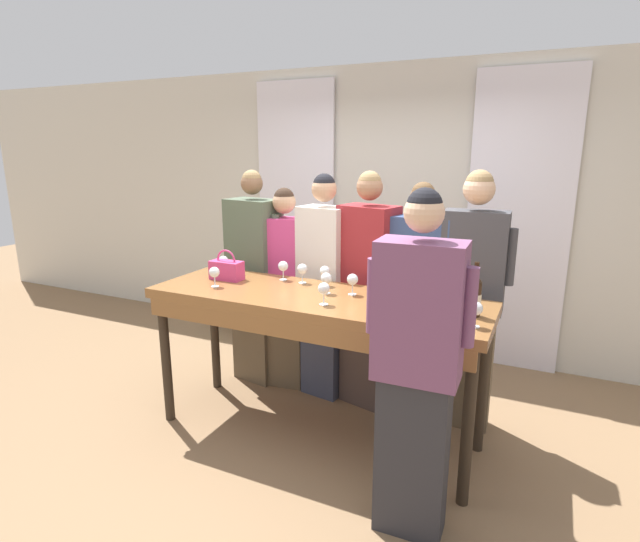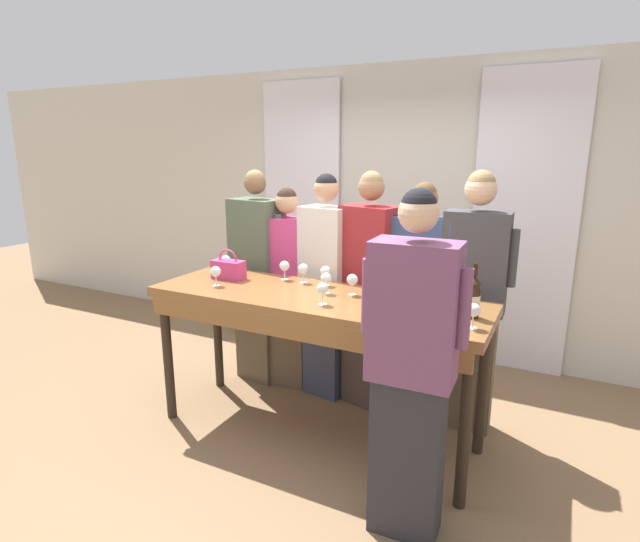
# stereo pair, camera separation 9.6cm
# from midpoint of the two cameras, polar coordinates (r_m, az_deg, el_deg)

# --- Properties ---
(ground_plane) EXTENTS (18.00, 18.00, 0.00)m
(ground_plane) POSITION_cam_midpoint_polar(r_m,az_deg,el_deg) (3.82, -1.26, -18.02)
(ground_plane) COLOR #846647
(wall_back) EXTENTS (12.00, 0.06, 2.80)m
(wall_back) POSITION_cam_midpoint_polar(r_m,az_deg,el_deg) (5.05, 8.39, 6.75)
(wall_back) COLOR beige
(wall_back) RESTS_ON ground_plane
(curtain_panel_left) EXTENTS (0.89, 0.03, 2.69)m
(curtain_panel_left) POSITION_cam_midpoint_polar(r_m,az_deg,el_deg) (5.43, -3.29, 6.78)
(curtain_panel_left) COLOR white
(curtain_panel_left) RESTS_ON ground_plane
(curtain_panel_right) EXTENTS (0.89, 0.03, 2.69)m
(curtain_panel_right) POSITION_cam_midpoint_polar(r_m,az_deg,el_deg) (4.79, 21.09, 4.91)
(curtain_panel_right) COLOR white
(curtain_panel_right) RESTS_ON ground_plane
(tasting_bar) EXTENTS (2.33, 0.74, 1.05)m
(tasting_bar) POSITION_cam_midpoint_polar(r_m,az_deg,el_deg) (3.40, -1.49, -4.58)
(tasting_bar) COLOR brown
(tasting_bar) RESTS_ON ground_plane
(wine_bottle) EXTENTS (0.08, 0.08, 0.33)m
(wine_bottle) POSITION_cam_midpoint_polar(r_m,az_deg,el_deg) (3.05, 16.40, -2.77)
(wine_bottle) COLOR black
(wine_bottle) RESTS_ON tasting_bar
(handbag) EXTENTS (0.25, 0.12, 0.23)m
(handbag) POSITION_cam_midpoint_polar(r_m,az_deg,el_deg) (3.83, -11.34, 0.17)
(handbag) COLOR #C63870
(handbag) RESTS_ON tasting_bar
(wine_glass_front_left) EXTENTS (0.08, 0.08, 0.15)m
(wine_glass_front_left) POSITION_cam_midpoint_polar(r_m,az_deg,el_deg) (3.38, -0.09, -0.92)
(wine_glass_front_left) COLOR white
(wine_glass_front_left) RESTS_ON tasting_bar
(wine_glass_front_mid) EXTENTS (0.08, 0.08, 0.15)m
(wine_glass_front_mid) POSITION_cam_midpoint_polar(r_m,az_deg,el_deg) (3.14, -0.44, -2.07)
(wine_glass_front_mid) COLOR white
(wine_glass_front_mid) RESTS_ON tasting_bar
(wine_glass_front_right) EXTENTS (0.08, 0.08, 0.15)m
(wine_glass_front_right) POSITION_cam_midpoint_polar(r_m,az_deg,el_deg) (3.31, 11.03, -1.51)
(wine_glass_front_right) COLOR white
(wine_glass_front_right) RESTS_ON tasting_bar
(wine_glass_center_left) EXTENTS (0.08, 0.08, 0.15)m
(wine_glass_center_left) POSITION_cam_midpoint_polar(r_m,az_deg,el_deg) (3.64, -12.72, -0.19)
(wine_glass_center_left) COLOR white
(wine_glass_center_left) RESTS_ON tasting_bar
(wine_glass_center_mid) EXTENTS (0.08, 0.08, 0.15)m
(wine_glass_center_mid) POSITION_cam_midpoint_polar(r_m,az_deg,el_deg) (3.36, 2.92, -1.02)
(wine_glass_center_mid) COLOR white
(wine_glass_center_mid) RESTS_ON tasting_bar
(wine_glass_center_right) EXTENTS (0.08, 0.08, 0.15)m
(wine_glass_center_right) POSITION_cam_midpoint_polar(r_m,az_deg,el_deg) (3.65, -2.79, 0.18)
(wine_glass_center_right) COLOR white
(wine_glass_center_right) RESTS_ON tasting_bar
(wine_glass_back_left) EXTENTS (0.08, 0.08, 0.15)m
(wine_glass_back_left) POSITION_cam_midpoint_polar(r_m,az_deg,el_deg) (3.74, -4.97, 0.51)
(wine_glass_back_left) COLOR white
(wine_glass_back_left) RESTS_ON tasting_bar
(wine_glass_back_mid) EXTENTS (0.08, 0.08, 0.15)m
(wine_glass_back_mid) POSITION_cam_midpoint_polar(r_m,az_deg,el_deg) (3.57, -0.20, -0.08)
(wine_glass_back_mid) COLOR white
(wine_glass_back_mid) RESTS_ON tasting_bar
(wine_glass_back_right) EXTENTS (0.08, 0.08, 0.15)m
(wine_glass_back_right) POSITION_cam_midpoint_polar(r_m,az_deg,el_deg) (3.12, 9.57, -2.37)
(wine_glass_back_right) COLOR white
(wine_glass_back_right) RESTS_ON tasting_bar
(wine_glass_near_host) EXTENTS (0.08, 0.08, 0.15)m
(wine_glass_near_host) POSITION_cam_midpoint_polar(r_m,az_deg,el_deg) (3.50, 5.69, -0.45)
(wine_glass_near_host) COLOR white
(wine_glass_near_host) RESTS_ON tasting_bar
(wine_glass_by_bottle) EXTENTS (0.08, 0.08, 0.15)m
(wine_glass_by_bottle) POSITION_cam_midpoint_polar(r_m,az_deg,el_deg) (3.99, -11.65, 1.11)
(wine_glass_by_bottle) COLOR white
(wine_glass_by_bottle) RESTS_ON tasting_bar
(wine_glass_by_handbag) EXTENTS (0.08, 0.08, 0.15)m
(wine_glass_by_handbag) POSITION_cam_midpoint_polar(r_m,az_deg,el_deg) (2.87, 16.48, -4.21)
(wine_glass_by_handbag) COLOR white
(wine_glass_by_handbag) RESTS_ON tasting_bar
(guest_olive_jacket) EXTENTS (0.56, 0.34, 1.84)m
(guest_olive_jacket) POSITION_cam_midpoint_polar(r_m,az_deg,el_deg) (4.33, -8.09, -0.82)
(guest_olive_jacket) COLOR brown
(guest_olive_jacket) RESTS_ON ground_plane
(guest_pink_top) EXTENTS (0.48, 0.25, 1.71)m
(guest_pink_top) POSITION_cam_midpoint_polar(r_m,az_deg,el_deg) (4.19, -4.61, -1.80)
(guest_pink_top) COLOR brown
(guest_pink_top) RESTS_ON ground_plane
(guest_cream_sweater) EXTENTS (0.50, 0.31, 1.83)m
(guest_cream_sweater) POSITION_cam_midpoint_polar(r_m,az_deg,el_deg) (4.01, -0.23, -1.71)
(guest_cream_sweater) COLOR #383D51
(guest_cream_sweater) RESTS_ON ground_plane
(guest_striped_shirt) EXTENTS (0.54, 0.35, 1.86)m
(guest_striped_shirt) POSITION_cam_midpoint_polar(r_m,az_deg,el_deg) (3.87, 4.71, -2.25)
(guest_striped_shirt) COLOR #473833
(guest_striped_shirt) RESTS_ON ground_plane
(guest_navy_coat) EXTENTS (0.56, 0.21, 1.79)m
(guest_navy_coat) POSITION_cam_midpoint_polar(r_m,az_deg,el_deg) (3.77, 10.41, -3.32)
(guest_navy_coat) COLOR #383D51
(guest_navy_coat) RESTS_ON ground_plane
(guest_beige_cap) EXTENTS (0.55, 0.22, 1.88)m
(guest_beige_cap) POSITION_cam_midpoint_polar(r_m,az_deg,el_deg) (3.68, 16.14, -3.01)
(guest_beige_cap) COLOR brown
(guest_beige_cap) RESTS_ON ground_plane
(host_pouring) EXTENTS (0.54, 0.25, 1.84)m
(host_pouring) POSITION_cam_midpoint_polar(r_m,az_deg,el_deg) (2.59, 9.89, -10.93)
(host_pouring) COLOR #28282D
(host_pouring) RESTS_ON ground_plane
(potted_plant) EXTENTS (0.40, 0.40, 0.72)m
(potted_plant) POSITION_cam_midpoint_polar(r_m,az_deg,el_deg) (5.58, -9.08, -3.20)
(potted_plant) COLOR #935B3D
(potted_plant) RESTS_ON ground_plane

